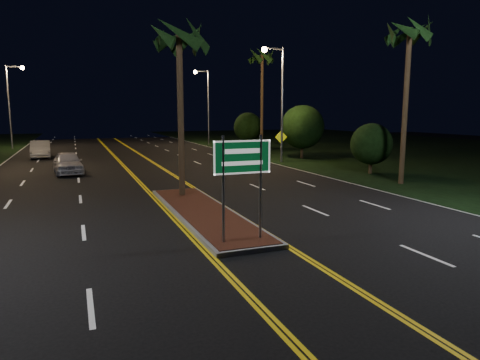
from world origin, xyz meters
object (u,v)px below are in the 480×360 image
streetlight_left_far (12,97)px  car_near (68,161)px  shrub_mid (302,127)px  palm_median (179,38)px  median_island (203,212)px  streetlight_right_far (205,98)px  warning_sign (281,141)px  palm_right_near (410,33)px  streetlight_right_mid (278,91)px  palm_right_far (262,58)px  shrub_far (248,127)px  shrub_near (371,144)px  car_far (40,148)px  highway_sign (242,167)px

streetlight_left_far → car_near: 23.95m
shrub_mid → palm_median: bearing=-136.0°
median_island → streetlight_right_far: 37.00m
palm_median → warning_sign: (11.26, 12.16, -5.64)m
median_island → palm_right_near: 15.21m
palm_median → car_near: size_ratio=1.64×
palm_median → car_near: 13.48m
streetlight_right_mid → palm_right_far: bearing=74.7°
shrub_far → shrub_mid: bearing=-89.0°
streetlight_right_far → shrub_near: bearing=-84.1°
streetlight_right_far → palm_right_near: size_ratio=0.97×
shrub_mid → car_far: shrub_mid is taller
palm_right_near → shrub_near: palm_right_near is taller
streetlight_right_far → car_far: streetlight_right_far is taller
shrub_mid → palm_right_near: bearing=-96.1°
highway_sign → palm_right_near: bearing=30.0°
streetlight_right_mid → streetlight_right_far: 20.00m
median_island → palm_median: bearing=90.0°
streetlight_left_far → shrub_near: 38.67m
shrub_near → warning_sign: 8.95m
streetlight_right_mid → warning_sign: (0.65, 0.66, -4.02)m
palm_right_near → shrub_near: bearing=76.0°
shrub_near → shrub_mid: size_ratio=0.71×
streetlight_left_far → shrub_far: bearing=-18.1°
median_island → highway_sign: bearing=-90.0°
palm_right_near → warning_sign: (-1.24, 12.66, -6.58)m
streetlight_right_mid → median_island: bearing=-125.3°
streetlight_right_far → shrub_mid: (3.39, -18.00, -2.93)m
palm_right_near → car_near: (-17.58, 11.20, -7.37)m
shrub_near → car_near: 19.96m
car_near → palm_right_far: bearing=21.3°
palm_right_near → warning_sign: size_ratio=3.70×
streetlight_right_far → streetlight_right_mid: bearing=-90.0°
streetlight_right_far → car_far: size_ratio=1.72×
palm_median → shrub_mid: 19.97m
shrub_mid → car_far: (-21.43, 8.70, -1.85)m
streetlight_right_mid → palm_right_near: (1.89, -12.00, 2.56)m
highway_sign → streetlight_right_mid: bearing=61.1°
shrub_near → palm_right_near: bearing=-104.0°
palm_median → palm_right_far: 23.40m
palm_right_far → warning_sign: bearing=-101.8°
median_island → streetlight_right_far: size_ratio=1.14×
shrub_mid → car_far: size_ratio=0.88×
palm_median → palm_right_near: size_ratio=0.89×
palm_right_near → car_far: size_ratio=1.77×
car_far → highway_sign: bearing=-78.8°
median_island → shrub_far: (13.80, 29.00, 2.25)m
median_island → shrub_far: shrub_far is taller
highway_sign → streetlight_left_far: streetlight_left_far is taller
shrub_mid → car_near: 19.38m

